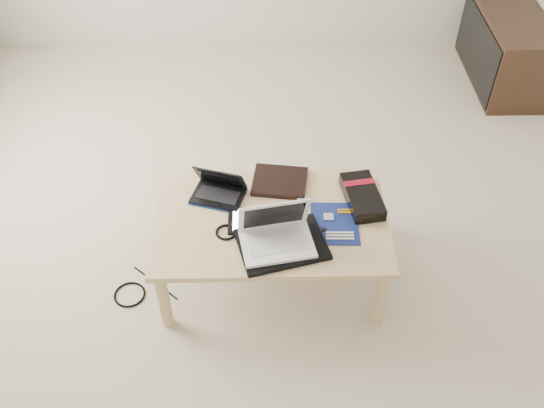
{
  "coord_description": "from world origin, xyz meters",
  "views": [
    {
      "loc": [
        0.06,
        -2.32,
        2.45
      ],
      "look_at": [
        0.1,
        -0.33,
        0.5
      ],
      "focal_mm": 40.0,
      "sensor_mm": 36.0,
      "label": 1
    }
  ],
  "objects_px": {
    "media_cabinet": "(505,49)",
    "white_laptop": "(276,234)",
    "netbook": "(219,190)",
    "gpu_box": "(362,196)",
    "coffee_table": "(271,226)"
  },
  "relations": [
    {
      "from": "media_cabinet",
      "to": "white_laptop",
      "type": "bearing_deg",
      "value": -130.43
    },
    {
      "from": "netbook",
      "to": "white_laptop",
      "type": "distance_m",
      "value": 0.42
    },
    {
      "from": "coffee_table",
      "to": "gpu_box",
      "type": "relative_size",
      "value": 3.41
    },
    {
      "from": "coffee_table",
      "to": "white_laptop",
      "type": "bearing_deg",
      "value": -82.87
    },
    {
      "from": "netbook",
      "to": "gpu_box",
      "type": "xyz_separation_m",
      "value": [
        0.69,
        -0.06,
        -0.0
      ]
    },
    {
      "from": "white_laptop",
      "to": "gpu_box",
      "type": "relative_size",
      "value": 1.1
    },
    {
      "from": "coffee_table",
      "to": "gpu_box",
      "type": "distance_m",
      "value": 0.46
    },
    {
      "from": "media_cabinet",
      "to": "gpu_box",
      "type": "relative_size",
      "value": 2.79
    },
    {
      "from": "coffee_table",
      "to": "white_laptop",
      "type": "xyz_separation_m",
      "value": [
        0.02,
        -0.16,
        0.11
      ]
    },
    {
      "from": "coffee_table",
      "to": "white_laptop",
      "type": "height_order",
      "value": "white_laptop"
    },
    {
      "from": "netbook",
      "to": "white_laptop",
      "type": "bearing_deg",
      "value": -50.11
    },
    {
      "from": "coffee_table",
      "to": "gpu_box",
      "type": "height_order",
      "value": "gpu_box"
    },
    {
      "from": "media_cabinet",
      "to": "white_laptop",
      "type": "xyz_separation_m",
      "value": [
        -1.65,
        -1.94,
        0.22
      ]
    },
    {
      "from": "coffee_table",
      "to": "white_laptop",
      "type": "distance_m",
      "value": 0.2
    },
    {
      "from": "netbook",
      "to": "media_cabinet",
      "type": "bearing_deg",
      "value": 40.04
    }
  ]
}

